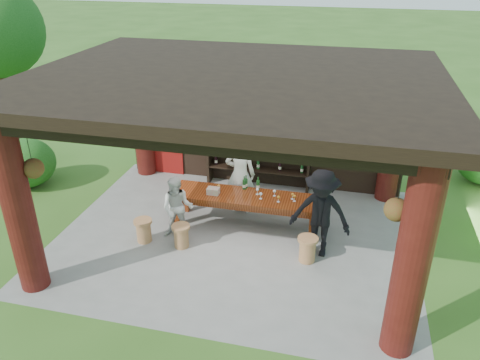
% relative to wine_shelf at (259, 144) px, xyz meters
% --- Properties ---
extents(ground, '(90.00, 90.00, 0.00)m').
position_rel_wine_shelf_xyz_m(ground, '(0.03, -2.45, -1.16)').
color(ground, '#2D5119').
rests_on(ground, ground).
extents(pavilion, '(7.50, 6.00, 3.60)m').
position_rel_wine_shelf_xyz_m(pavilion, '(0.01, -2.02, 0.97)').
color(pavilion, slate).
rests_on(pavilion, ground).
extents(wine_shelf, '(2.62, 0.40, 2.31)m').
position_rel_wine_shelf_xyz_m(wine_shelf, '(0.00, 0.00, 0.00)').
color(wine_shelf, black).
rests_on(wine_shelf, ground).
extents(tasting_table, '(3.20, 0.84, 0.75)m').
position_rel_wine_shelf_xyz_m(tasting_table, '(0.13, -1.96, -0.53)').
color(tasting_table, '#501E0B').
rests_on(tasting_table, ground).
extents(stool_near_left, '(0.38, 0.38, 0.50)m').
position_rel_wine_shelf_xyz_m(stool_near_left, '(-0.96, -3.07, -0.89)').
color(stool_near_left, '#95633B').
rests_on(stool_near_left, ground).
extents(stool_near_right, '(0.40, 0.40, 0.53)m').
position_rel_wine_shelf_xyz_m(stool_near_right, '(1.59, -2.95, -0.88)').
color(stool_near_right, '#95633B').
rests_on(stool_near_right, ground).
extents(stool_far_left, '(0.38, 0.38, 0.50)m').
position_rel_wine_shelf_xyz_m(stool_far_left, '(-1.79, -3.06, -0.89)').
color(stool_far_left, '#95633B').
rests_on(stool_far_left, ground).
extents(host, '(0.70, 0.48, 1.86)m').
position_rel_wine_shelf_xyz_m(host, '(-0.14, -1.34, -0.23)').
color(host, white).
rests_on(host, ground).
extents(guest_woman, '(0.75, 0.63, 1.38)m').
position_rel_wine_shelf_xyz_m(guest_woman, '(-1.14, -2.73, -0.47)').
color(guest_woman, beige).
rests_on(guest_woman, ground).
extents(guest_man, '(1.25, 0.81, 1.83)m').
position_rel_wine_shelf_xyz_m(guest_man, '(1.77, -2.65, -0.24)').
color(guest_man, black).
rests_on(guest_man, ground).
extents(table_bottles, '(0.38, 0.14, 0.31)m').
position_rel_wine_shelf_xyz_m(table_bottles, '(0.14, -1.64, -0.25)').
color(table_bottles, '#194C1E').
rests_on(table_bottles, tasting_table).
extents(table_glasses, '(1.74, 0.31, 0.15)m').
position_rel_wine_shelf_xyz_m(table_glasses, '(0.61, -1.94, -0.33)').
color(table_glasses, silver).
rests_on(table_glasses, tasting_table).
extents(napkin_basket, '(0.26, 0.18, 0.14)m').
position_rel_wine_shelf_xyz_m(napkin_basket, '(-0.57, -2.06, -0.34)').
color(napkin_basket, '#BF6672').
rests_on(napkin_basket, tasting_table).
extents(shrubs, '(15.00, 9.37, 1.36)m').
position_rel_wine_shelf_xyz_m(shrubs, '(2.62, -1.84, -0.59)').
color(shrubs, '#194C14').
rests_on(shrubs, ground).
extents(trees, '(20.93, 9.21, 4.80)m').
position_rel_wine_shelf_xyz_m(trees, '(3.85, -0.86, 2.21)').
color(trees, '#3F2819').
rests_on(trees, ground).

